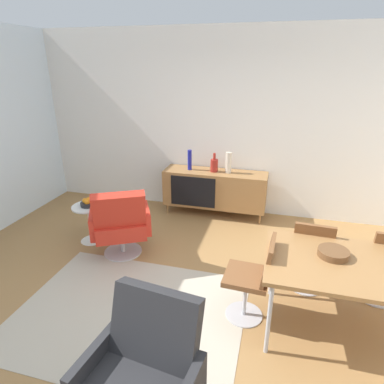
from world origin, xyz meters
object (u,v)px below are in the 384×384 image
Objects in this scene: sideboard at (215,189)px; lounge_chair_red at (120,222)px; vase_sculptural_dark at (190,160)px; wooden_bowl_on_table at (333,253)px; dining_chair_near_window at (253,276)px; armchair_black_shell at (144,372)px; side_table_round at (90,219)px; fruit_bowl at (88,203)px; vase_ceramic_small at (214,165)px; vase_cobalt at (228,163)px; dining_table at (364,270)px; dining_chair_back_left at (311,252)px.

lounge_chair_red is at bearing -120.27° from sideboard.
lounge_chair_red is at bearing -107.31° from vase_sculptural_dark.
dining_chair_near_window is at bearing -172.83° from wooden_bowl_on_table.
armchair_black_shell is at bearing -79.45° from vase_sculptural_dark.
armchair_black_shell is 2.69m from side_table_round.
lounge_chair_red is 4.73× the size of fruit_bowl.
dining_chair_near_window is at bearing -69.46° from vase_ceramic_small.
vase_cobalt is at bearing 90.31° from armchair_black_shell.
side_table_round is (-3.14, 0.91, -0.38)m from dining_table.
armchair_black_shell is 2.69m from fruit_bowl.
vase_ceramic_small reaches higher than dining_chair_back_left.
dining_table is at bearing -52.17° from sideboard.
dining_chair_back_left is at bearing 46.38° from dining_chair_near_window.
vase_sculptural_dark reaches higher than side_table_round.
vase_cobalt is at bearing 0.00° from vase_sculptural_dark.
dining_chair_back_left is (1.35, -1.62, -0.36)m from vase_ceramic_small.
armchair_black_shell is 1.82× the size of side_table_round.
dining_table is 1.69× the size of armchair_black_shell.
dining_table is 0.70m from dining_chair_back_left.
vase_ceramic_small reaches higher than wooden_bowl_on_table.
dining_table reaches higher than sideboard.
dining_chair_near_window is 0.90× the size of armchair_black_shell.
armchair_black_shell reaches higher than fruit_bowl.
wooden_bowl_on_table is at bearing -15.88° from side_table_round.
vase_ceramic_small reaches higher than lounge_chair_red.
lounge_chair_red is 0.64m from side_table_round.
sideboard is 5.50× the size of vase_ceramic_small.
vase_sculptural_dark is 1.68m from fruit_bowl.
vase_ceramic_small is 0.18× the size of dining_table.
fruit_bowl is (-1.66, -1.27, -0.32)m from vase_cobalt.
vase_cobalt is at bearing 0.53° from sideboard.
wooden_bowl_on_table reaches higher than fruit_bowl.
vase_sculptural_dark is (-0.61, 0.00, -0.00)m from vase_cobalt.
vase_sculptural_dark is at bearing 180.00° from vase_ceramic_small.
vase_cobalt is (0.20, 0.00, 0.44)m from sideboard.
fruit_bowl is at bearing 1.28° from side_table_round.
dining_chair_near_window is 2.43m from fruit_bowl.
vase_ceramic_small is 2.14m from dining_chair_back_left.
dining_table is at bearing -55.67° from vase_cobalt.
vase_ceramic_small is 0.34× the size of dining_chair_back_left.
vase_cobalt is at bearing 37.48° from fruit_bowl.
lounge_chair_red is 1.82× the size of side_table_round.
dining_chair_near_window is at bearing -179.80° from dining_table.
vase_cobalt reaches higher than fruit_bowl.
dining_chair_back_left reaches higher than dining_table.
side_table_round is (-1.68, 2.10, -0.15)m from armchair_black_shell.
vase_ceramic_small is at bearing 60.25° from lounge_chair_red.
vase_ceramic_small is (-0.22, -0.00, -0.05)m from vase_cobalt.
sideboard is at bearing -179.47° from vase_cobalt.
sideboard is 3.38m from armchair_black_shell.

